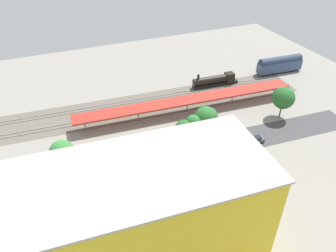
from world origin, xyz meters
TOP-DOWN VIEW (x-y plane):
  - ground_plane at (0.00, 0.00)m, footprint 146.38×146.38m
  - rail_bed at (0.00, -20.97)m, footprint 92.26×20.67m
  - street_asphalt at (0.00, 3.46)m, footprint 91.88×15.05m
  - track_rails at (0.00, -20.97)m, footprint 91.30×14.26m
  - platform_canopy_near at (-7.02, -13.14)m, footprint 64.46×9.23m
  - locomotive at (-22.78, -24.27)m, footprint 15.59×3.45m
  - passenger_coach at (-48.10, -24.28)m, footprint 16.67×4.27m
  - parked_car_0 at (-16.53, 6.79)m, footprint 4.80×1.87m
  - parked_car_1 at (-8.65, 6.84)m, footprint 4.74×2.00m
  - parked_car_2 at (-1.98, 6.94)m, footprint 4.43×1.89m
  - parked_car_3 at (5.28, 6.83)m, footprint 4.38×1.91m
  - parked_car_4 at (11.79, 7.19)m, footprint 4.47×1.93m
  - parked_car_5 at (19.16, 6.91)m, footprint 4.23×2.01m
  - construction_building at (19.58, 25.80)m, footprint 39.50×19.58m
  - construction_roof_slab at (19.58, 25.80)m, footprint 40.14×20.22m
  - box_truck_0 at (28.61, 11.02)m, footprint 8.85×2.70m
  - box_truck_1 at (28.79, 12.33)m, footprint 9.20×3.70m
  - street_tree_0 at (-8.14, -2.46)m, footprint 4.47×4.47m
  - street_tree_1 at (-3.17, -1.53)m, footprint 4.09×4.09m
  - street_tree_2 at (-6.87, -2.02)m, footprint 5.65×5.65m
  - street_tree_3 at (-30.11, -0.79)m, footprint 6.14×6.14m
  - street_tree_4 at (-0.08, -0.78)m, footprint 4.33×4.33m
  - street_tree_5 at (28.96, -1.82)m, footprint 5.61×5.61m
  - traffic_light at (18.09, 7.95)m, footprint 0.50×0.36m

SIDE VIEW (x-z plane):
  - ground_plane at x=0.00m, z-range 0.00..0.00m
  - rail_bed at x=0.00m, z-range 0.00..0.01m
  - street_asphalt at x=0.00m, z-range 0.00..0.01m
  - track_rails at x=0.00m, z-range 0.12..0.24m
  - parked_car_5 at x=19.16m, z-range -0.08..1.49m
  - parked_car_3 at x=5.28m, z-range -0.09..1.52m
  - parked_car_2 at x=-1.98m, z-range -0.11..1.59m
  - parked_car_1 at x=-8.65m, z-range -0.11..1.65m
  - parked_car_0 at x=-16.53m, z-range -0.11..1.71m
  - parked_car_4 at x=11.79m, z-range -0.11..1.77m
  - locomotive at x=-22.78m, z-range -0.69..4.13m
  - box_truck_0 at x=28.61m, z-range -0.07..3.59m
  - box_truck_1 at x=28.79m, z-range -0.07..3.60m
  - passenger_coach at x=-48.10m, z-range 0.13..6.07m
  - platform_canopy_near at x=-7.02m, z-range 1.81..5.95m
  - traffic_light at x=18.09m, z-range 1.02..6.94m
  - street_tree_4 at x=-0.08m, z-range 0.93..7.17m
  - street_tree_1 at x=-3.17m, z-range 1.22..7.79m
  - street_tree_0 at x=-8.14m, z-range 1.19..8.09m
  - street_tree_5 at x=28.96m, z-range 1.03..8.71m
  - street_tree_2 at x=-6.87m, z-range 1.06..8.84m
  - street_tree_3 at x=-30.11m, z-range 1.50..10.66m
  - construction_building at x=19.58m, z-range 0.00..19.10m
  - construction_roof_slab at x=19.58m, z-range 19.10..19.50m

